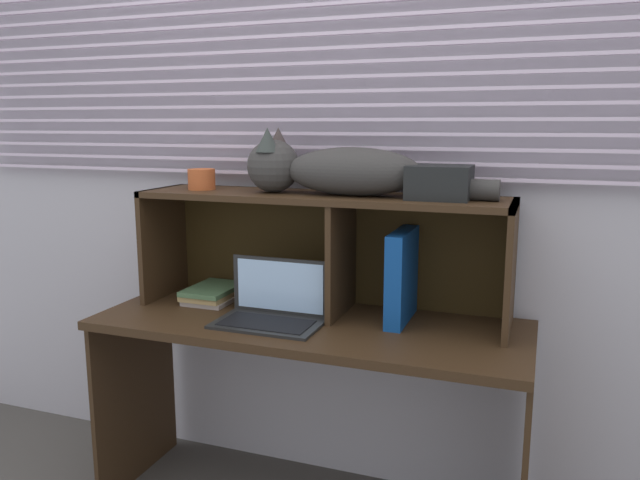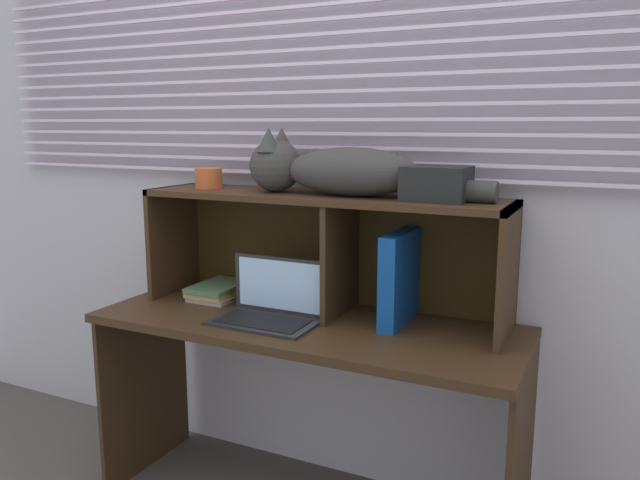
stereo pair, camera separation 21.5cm
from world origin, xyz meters
TOP-DOWN VIEW (x-y plane):
  - back_panel_with_blinds at (0.00, 0.55)m, footprint 4.40×0.08m
  - desk at (0.00, 0.23)m, footprint 1.47×0.55m
  - hutch_shelf_unit at (0.01, 0.38)m, footprint 1.30×0.31m
  - cat at (0.04, 0.35)m, footprint 0.86×0.20m
  - laptop at (-0.11, 0.18)m, footprint 0.35×0.22m
  - binder_upright at (0.29, 0.35)m, footprint 0.06×0.27m
  - book_stack at (-0.43, 0.35)m, footprint 0.17×0.25m
  - small_basket at (-0.47, 0.35)m, footprint 0.10×0.10m
  - storage_box at (0.41, 0.35)m, footprint 0.20×0.17m

SIDE VIEW (x-z plane):
  - desk at x=0.00m, z-range 0.22..0.94m
  - book_stack at x=-0.43m, z-range 0.72..0.77m
  - laptop at x=-0.11m, z-range 0.66..0.87m
  - binder_upright at x=0.29m, z-range 0.72..1.03m
  - hutch_shelf_unit at x=0.01m, z-range 0.80..1.22m
  - small_basket at x=-0.47m, z-range 1.14..1.21m
  - storage_box at x=0.41m, z-range 1.14..1.25m
  - cat at x=0.04m, z-range 1.11..1.34m
  - back_panel_with_blinds at x=0.00m, z-range 0.01..2.51m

